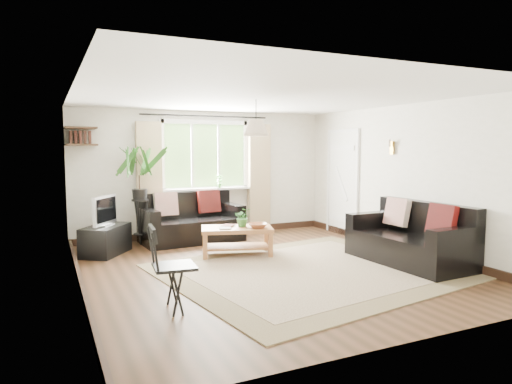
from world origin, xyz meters
name	(u,v)px	position (x,y,z in m)	size (l,w,h in m)	color
floor	(268,268)	(0.00, 0.00, 0.00)	(5.50, 5.50, 0.00)	black
ceiling	(268,96)	(0.00, 0.00, 2.40)	(5.50, 5.50, 0.00)	white
wall_back	(205,174)	(0.00, 2.75, 1.20)	(5.00, 0.02, 2.40)	beige
wall_front	(412,207)	(0.00, -2.75, 1.20)	(5.00, 0.02, 2.40)	beige
wall_left	(76,191)	(-2.50, 0.00, 1.20)	(0.02, 5.50, 2.40)	beige
wall_right	(406,179)	(2.50, 0.00, 1.20)	(0.02, 5.50, 2.40)	beige
rug	(311,270)	(0.48, -0.39, 0.01)	(3.83, 3.28, 0.02)	#BCAC92
window	(205,156)	(0.00, 2.71, 1.55)	(2.50, 0.16, 2.16)	white
door	(342,184)	(2.47, 1.70, 1.00)	(0.06, 0.96, 2.06)	silver
corner_shelf	(81,136)	(-2.25, 2.50, 1.89)	(0.50, 0.50, 0.34)	black
pendant_lamp	(256,124)	(0.00, 0.40, 2.05)	(0.36, 0.36, 0.54)	beige
wall_sconce	(391,145)	(2.43, 0.30, 1.74)	(0.12, 0.12, 0.28)	beige
sofa_back	(192,219)	(-0.43, 2.24, 0.42)	(1.78, 0.89, 0.84)	black
sofa_right	(409,235)	(1.99, -0.64, 0.43)	(0.91, 1.81, 0.85)	black
coffee_table	(237,241)	(-0.10, 0.90, 0.23)	(1.10, 0.60, 0.45)	#935E30
table_plant	(243,217)	(0.01, 0.92, 0.60)	(0.27, 0.23, 0.30)	#316E2C
bowl	(258,226)	(0.17, 0.71, 0.49)	(0.30, 0.30, 0.07)	#9E5A36
book_a	(219,228)	(-0.40, 0.90, 0.46)	(0.18, 0.25, 0.02)	silver
book_b	(222,225)	(-0.27, 1.09, 0.46)	(0.18, 0.25, 0.02)	brown
tv_stand	(106,240)	(-1.98, 1.85, 0.23)	(0.86, 0.48, 0.46)	black
tv	(105,210)	(-1.98, 1.85, 0.72)	(0.66, 0.22, 0.51)	#A5A5AA
palm_stand	(140,196)	(-1.33, 2.35, 0.87)	(0.68, 0.68, 1.74)	black
folding_chair	(174,268)	(-1.63, -1.09, 0.45)	(0.47, 0.47, 0.90)	black
sill_plant	(219,181)	(0.25, 2.63, 1.06)	(0.14, 0.10, 0.27)	#2D6023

